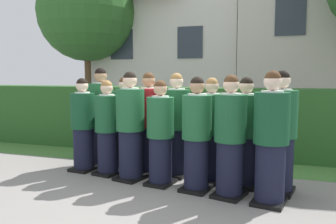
{
  "coord_description": "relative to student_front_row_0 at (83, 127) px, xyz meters",
  "views": [
    {
      "loc": [
        1.65,
        -4.7,
        1.61
      ],
      "look_at": [
        0.0,
        0.24,
        1.05
      ],
      "focal_mm": 36.96,
      "sensor_mm": 36.0,
      "label": 1
    }
  ],
  "objects": [
    {
      "name": "student_rear_row_6",
      "position": [
        3.15,
        -0.13,
        0.06
      ],
      "size": [
        0.46,
        0.56,
        1.67
      ],
      "color": "black",
      "rests_on": "ground"
    },
    {
      "name": "student_rear_row_4",
      "position": [
        2.17,
        0.07,
        0.01
      ],
      "size": [
        0.45,
        0.52,
        1.57
      ],
      "color": "black",
      "rests_on": "ground"
    },
    {
      "name": "student_front_row_0",
      "position": [
        0.0,
        0.0,
        0.0
      ],
      "size": [
        0.41,
        0.49,
        1.56
      ],
      "color": "black",
      "rests_on": "ground"
    },
    {
      "name": "student_front_row_5",
      "position": [
        2.53,
        -0.51,
        0.03
      ],
      "size": [
        0.48,
        0.55,
        1.61
      ],
      "color": "black",
      "rests_on": "ground"
    },
    {
      "name": "hedge",
      "position": [
        1.52,
        1.84,
        -0.06
      ],
      "size": [
        10.77,
        0.7,
        1.35
      ],
      "color": "#285623",
      "rests_on": "ground"
    },
    {
      "name": "student_rear_row_0",
      "position": [
        0.08,
        0.47,
        0.09
      ],
      "size": [
        0.47,
        0.55,
        1.74
      ],
      "color": "black",
      "rests_on": "ground"
    },
    {
      "name": "student_rear_row_1",
      "position": [
        0.59,
        0.38,
        0.01
      ],
      "size": [
        0.45,
        0.52,
        1.58
      ],
      "color": "black",
      "rests_on": "ground"
    },
    {
      "name": "student_rear_row_3",
      "position": [
        1.58,
        0.2,
        0.04
      ],
      "size": [
        0.44,
        0.52,
        1.64
      ],
      "color": "black",
      "rests_on": "ground"
    },
    {
      "name": "school_building_main",
      "position": [
        4.61,
        8.12,
        2.93
      ],
      "size": [
        6.14,
        3.57,
        7.16
      ],
      "color": "beige",
      "rests_on": "ground"
    },
    {
      "name": "student_front_row_4",
      "position": [
        2.06,
        -0.4,
        0.01
      ],
      "size": [
        0.44,
        0.51,
        1.59
      ],
      "color": "black",
      "rests_on": "ground"
    },
    {
      "name": "student_front_row_2",
      "position": [
        0.97,
        -0.21,
        0.05
      ],
      "size": [
        0.48,
        0.55,
        1.66
      ],
      "color": "black",
      "rests_on": "ground"
    },
    {
      "name": "student_rear_row_5",
      "position": [
        2.68,
        -0.01,
        0.01
      ],
      "size": [
        0.42,
        0.5,
        1.58
      ],
      "color": "black",
      "rests_on": "ground"
    },
    {
      "name": "school_building_annex",
      "position": [
        -1.3,
        8.48,
        2.43
      ],
      "size": [
        6.21,
        3.4,
        6.18
      ],
      "color": "silver",
      "rests_on": "ground"
    },
    {
      "name": "lawn_strip",
      "position": [
        1.52,
        1.04,
        -0.74
      ],
      "size": [
        10.77,
        0.9,
        0.01
      ],
      "primitive_type": "cube",
      "color": "#477A38",
      "rests_on": "ground"
    },
    {
      "name": "student_front_row_6",
      "position": [
        3.05,
        -0.6,
        0.05
      ],
      "size": [
        0.46,
        0.56,
        1.66
      ],
      "color": "black",
      "rests_on": "ground"
    },
    {
      "name": "student_front_row_3",
      "position": [
        1.49,
        -0.31,
        -0.01
      ],
      "size": [
        0.42,
        0.52,
        1.54
      ],
      "color": "black",
      "rests_on": "ground"
    },
    {
      "name": "student_front_row_1",
      "position": [
        0.5,
        -0.08,
        -0.02
      ],
      "size": [
        0.43,
        0.5,
        1.53
      ],
      "color": "black",
      "rests_on": "ground"
    },
    {
      "name": "ground_plane",
      "position": [
        1.52,
        -0.29,
        -0.74
      ],
      "size": [
        60.0,
        60.0,
        0.0
      ],
      "primitive_type": "plane",
      "color": "gray"
    },
    {
      "name": "oak_tree_left",
      "position": [
        -3.82,
        6.43,
        3.16
      ],
      "size": [
        3.57,
        3.57,
        5.69
      ],
      "color": "brown",
      "rests_on": "ground"
    },
    {
      "name": "student_in_red_blazer",
      "position": [
        1.09,
        0.25,
        0.05
      ],
      "size": [
        0.48,
        0.55,
        1.65
      ],
      "color": "black",
      "rests_on": "ground"
    }
  ]
}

